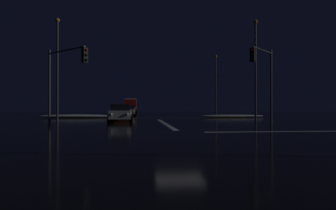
% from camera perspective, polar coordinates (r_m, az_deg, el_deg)
% --- Properties ---
extents(ground, '(120.00, 120.00, 0.10)m').
position_cam_1_polar(ground, '(16.11, 2.16, -5.31)').
color(ground, black).
extents(stop_line_north, '(0.35, 15.03, 0.01)m').
position_cam_1_polar(stop_line_north, '(24.78, -0.62, -3.44)').
color(stop_line_north, white).
rests_on(stop_line_north, ground).
extents(centre_line_ns, '(22.00, 0.15, 0.01)m').
position_cam_1_polar(centre_line_ns, '(36.34, -2.24, -2.44)').
color(centre_line_ns, yellow).
rests_on(centre_line_ns, ground).
extents(snow_bank_left_curb, '(8.63, 1.50, 0.43)m').
position_cam_1_polar(snow_bank_left_curb, '(38.22, -16.81, -2.01)').
color(snow_bank_left_curb, white).
rests_on(snow_bank_left_curb, ground).
extents(snow_bank_right_curb, '(8.02, 1.50, 0.37)m').
position_cam_1_polar(snow_bank_right_curb, '(38.89, 11.88, -2.03)').
color(snow_bank_right_curb, white).
rests_on(snow_bank_right_curb, ground).
extents(sedan_white, '(2.02, 4.33, 1.57)m').
position_cam_1_polar(sedan_white, '(27.17, -8.81, -1.48)').
color(sedan_white, silver).
rests_on(sedan_white, ground).
extents(sedan_orange, '(2.02, 4.33, 1.57)m').
position_cam_1_polar(sedan_orange, '(33.56, -8.38, -1.25)').
color(sedan_orange, '#C66014').
rests_on(sedan_orange, ground).
extents(sedan_red, '(2.02, 4.33, 1.57)m').
position_cam_1_polar(sedan_red, '(39.56, -8.25, -1.11)').
color(sedan_red, maroon).
rests_on(sedan_red, ground).
extents(sedan_silver, '(2.02, 4.33, 1.57)m').
position_cam_1_polar(sedan_silver, '(45.36, -7.28, -1.01)').
color(sedan_silver, '#B7B7BC').
rests_on(sedan_silver, ground).
extents(sedan_black, '(2.02, 4.33, 1.57)m').
position_cam_1_polar(sedan_black, '(51.61, -7.11, -0.93)').
color(sedan_black, black).
rests_on(sedan_black, ground).
extents(sedan_gray, '(2.02, 4.33, 1.57)m').
position_cam_1_polar(sedan_gray, '(57.79, -7.35, -0.86)').
color(sedan_gray, slate).
rests_on(sedan_gray, ground).
extents(box_truck, '(2.68, 8.28, 3.08)m').
position_cam_1_polar(box_truck, '(64.56, -6.97, 0.00)').
color(box_truck, red).
rests_on(box_truck, ground).
extents(traffic_signal_nw, '(3.61, 3.61, 5.86)m').
position_cam_1_polar(traffic_signal_nw, '(24.38, -18.81, 6.14)').
color(traffic_signal_nw, '#4C4C51').
rests_on(traffic_signal_nw, ground).
extents(traffic_signal_ne, '(2.97, 2.97, 6.22)m').
position_cam_1_polar(traffic_signal_ne, '(26.16, 17.40, 6.10)').
color(traffic_signal_ne, '#4C4C51').
rests_on(traffic_signal_ne, ground).
extents(streetlamp_right_near, '(0.44, 0.44, 10.29)m').
position_cam_1_polar(streetlamp_right_near, '(32.87, 15.99, 7.57)').
color(streetlamp_right_near, '#424247').
rests_on(streetlamp_right_near, ground).
extents(streetlamp_left_near, '(0.44, 0.44, 9.89)m').
position_cam_1_polar(streetlamp_left_near, '(31.50, -19.89, 7.54)').
color(streetlamp_left_near, '#424247').
rests_on(streetlamp_left_near, ground).
extents(streetlamp_right_far, '(0.44, 0.44, 9.36)m').
position_cam_1_polar(streetlamp_right_far, '(47.96, 8.88, 4.50)').
color(streetlamp_right_far, '#424247').
rests_on(streetlamp_right_far, ground).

